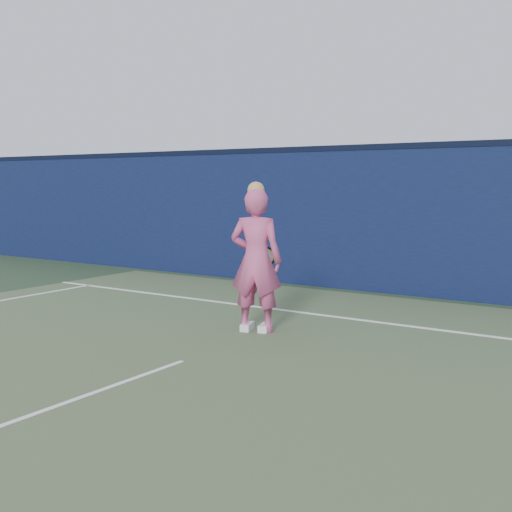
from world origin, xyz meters
The scene contains 6 objects.
ground centered at (0.00, 0.00, 0.00)m, with size 80.00×80.00×0.00m, color #273C25.
backstop_wall centered at (0.00, 6.50, 1.25)m, with size 24.00×0.40×2.50m, color #0C1535.
wall_cap centered at (0.00, 6.50, 2.55)m, with size 24.00×0.42×0.10m, color black.
player centered at (-0.14, 2.66, 0.94)m, with size 0.78×0.63×1.94m.
racket centered at (-0.28, 3.07, 0.93)m, with size 0.50×0.18×0.27m.
court_lines centered at (0.00, -0.33, 0.01)m, with size 11.00×12.04×0.01m.
Camera 1 is at (4.39, -4.20, 1.93)m, focal length 45.00 mm.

